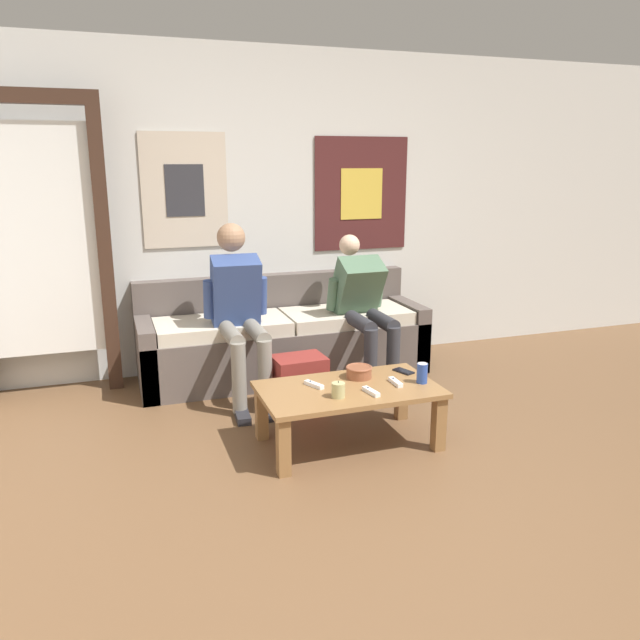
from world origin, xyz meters
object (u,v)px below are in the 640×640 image
(backpack, at_px, (300,384))
(game_controller_far_center, at_px, (371,392))
(person_seated_teen, at_px, (363,303))
(coffee_table, at_px, (349,397))
(cell_phone, at_px, (404,371))
(person_seated_adult, at_px, (239,305))
(couch, at_px, (283,340))
(pillar_candle, at_px, (338,390))
(game_controller_near_right, at_px, (395,382))
(ceramic_bowl, at_px, (359,371))
(drink_can_blue, at_px, (422,373))
(game_controller_near_left, at_px, (314,385))

(backpack, distance_m, game_controller_far_center, 0.83)
(person_seated_teen, xyz_separation_m, game_controller_far_center, (-0.44, -1.18, -0.24))
(coffee_table, relative_size, game_controller_far_center, 7.24)
(person_seated_teen, relative_size, cell_phone, 7.40)
(person_seated_adult, bearing_deg, cell_phone, -44.89)
(coffee_table, bearing_deg, couch, 90.80)
(coffee_table, distance_m, backpack, 0.66)
(pillar_candle, distance_m, game_controller_near_right, 0.42)
(coffee_table, height_order, game_controller_near_right, game_controller_near_right)
(couch, distance_m, pillar_candle, 1.51)
(coffee_table, distance_m, person_seated_adult, 1.17)
(coffee_table, bearing_deg, person_seated_adult, 113.53)
(ceramic_bowl, height_order, game_controller_near_right, ceramic_bowl)
(person_seated_teen, bearing_deg, couch, 149.12)
(drink_can_blue, bearing_deg, ceramic_bowl, 147.09)
(game_controller_far_center, relative_size, cell_phone, 0.98)
(person_seated_teen, xyz_separation_m, ceramic_bowl, (-0.40, -0.90, -0.21))
(ceramic_bowl, xyz_separation_m, pillar_candle, (-0.24, -0.27, 0.00))
(game_controller_far_center, bearing_deg, game_controller_near_right, 25.62)
(person_seated_adult, distance_m, cell_phone, 1.28)
(game_controller_near_left, distance_m, game_controller_far_center, 0.35)
(couch, relative_size, game_controller_near_right, 15.67)
(coffee_table, distance_m, ceramic_bowl, 0.21)
(coffee_table, bearing_deg, game_controller_near_left, 157.47)
(drink_can_blue, relative_size, game_controller_near_left, 0.85)
(couch, relative_size, ceramic_bowl, 13.61)
(backpack, relative_size, game_controller_near_right, 2.58)
(coffee_table, height_order, game_controller_near_left, game_controller_near_left)
(couch, height_order, backpack, couch)
(drink_can_blue, bearing_deg, cell_phone, 94.22)
(coffee_table, height_order, person_seated_adult, person_seated_adult)
(game_controller_near_left, bearing_deg, drink_can_blue, -13.34)
(person_seated_adult, xyz_separation_m, game_controller_far_center, (0.53, -1.16, -0.30))
(ceramic_bowl, bearing_deg, game_controller_far_center, -98.08)
(person_seated_adult, bearing_deg, game_controller_near_right, -55.28)
(ceramic_bowl, distance_m, pillar_candle, 0.36)
(person_seated_adult, xyz_separation_m, drink_can_blue, (0.89, -1.09, -0.25))
(game_controller_near_left, relative_size, game_controller_far_center, 0.98)
(coffee_table, bearing_deg, backpack, 99.67)
(couch, xyz_separation_m, cell_phone, (0.45, -1.23, 0.09))
(person_seated_teen, xyz_separation_m, pillar_candle, (-0.64, -1.17, -0.21))
(couch, xyz_separation_m, drink_can_blue, (0.47, -1.44, 0.15))
(ceramic_bowl, bearing_deg, game_controller_near_left, -169.43)
(person_seated_teen, height_order, game_controller_far_center, person_seated_teen)
(person_seated_adult, relative_size, pillar_candle, 12.54)
(drink_can_blue, relative_size, game_controller_near_right, 0.86)
(pillar_candle, xyz_separation_m, game_controller_far_center, (0.20, -0.01, -0.03))
(person_seated_teen, relative_size, game_controller_near_left, 7.67)
(backpack, bearing_deg, drink_can_blue, -51.81)
(ceramic_bowl, relative_size, game_controller_near_left, 1.15)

